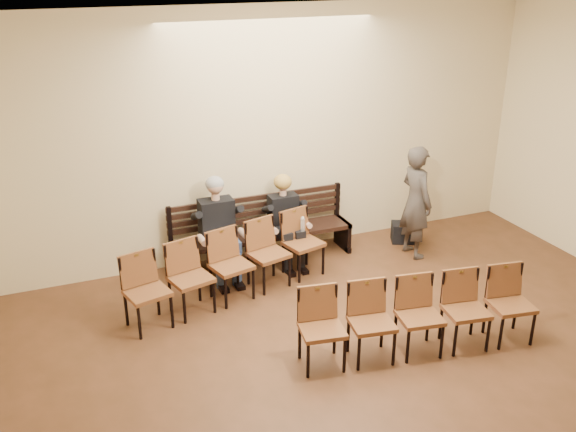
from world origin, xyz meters
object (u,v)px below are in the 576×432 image
object	(u,v)px
chair_row_back	(420,317)
chair_row_front	(231,266)
bench	(263,247)
seated_man	(219,228)
laptop	(221,239)
passerby	(417,194)
water_bottle	(303,232)
seated_woman	(286,224)
bag	(405,232)

from	to	relation	value
chair_row_back	chair_row_front	bearing A→B (deg)	137.59
bench	seated_man	xyz separation A→B (m)	(-0.67, -0.12, 0.46)
laptop	chair_row_back	xyz separation A→B (m)	(1.48, -2.49, -0.14)
bench	seated_man	size ratio (longest dim) A/B	1.90
passerby	laptop	bearing A→B (deg)	79.18
laptop	water_bottle	distance (m)	1.12
laptop	chair_row_front	xyz separation A→B (m)	(-0.04, -0.57, -0.13)
seated_woman	bag	xyz separation A→B (m)	(1.94, -0.06, -0.43)
seated_man	chair_row_front	distance (m)	0.75
bench	chair_row_front	size ratio (longest dim) A/B	0.95
water_bottle	chair_row_front	distance (m)	1.23
chair_row_front	passerby	bearing A→B (deg)	-9.45
laptop	chair_row_back	world-z (taller)	chair_row_back
bench	bag	size ratio (longest dim) A/B	6.41
laptop	seated_man	bearing A→B (deg)	78.95
chair_row_front	seated_woman	bearing A→B (deg)	20.57
seated_man	chair_row_back	xyz separation A→B (m)	(1.47, -2.63, -0.25)
bag	chair_row_back	bearing A→B (deg)	-119.30
laptop	passerby	size ratio (longest dim) A/B	0.18
passerby	seated_woman	bearing A→B (deg)	71.24
passerby	chair_row_front	bearing A→B (deg)	90.84
laptop	bag	distance (m)	2.96
bench	chair_row_back	distance (m)	2.87
bench	seated_woman	size ratio (longest dim) A/B	2.25
bench	water_bottle	distance (m)	0.68
seated_woman	passerby	world-z (taller)	passerby
seated_man	passerby	world-z (taller)	passerby
seated_man	laptop	distance (m)	0.18
chair_row_back	bench	bearing A→B (deg)	115.27
water_bottle	bag	world-z (taller)	water_bottle
laptop	bag	bearing A→B (deg)	-2.89
bench	laptop	size ratio (longest dim) A/B	7.52
seated_woman	chair_row_back	world-z (taller)	seated_woman
seated_woman	bag	bearing A→B (deg)	-1.72
bag	seated_man	bearing A→B (deg)	178.85
bench	seated_woman	distance (m)	0.48
water_bottle	chair_row_back	distance (m)	2.36
bench	passerby	distance (m)	2.30
bag	passerby	distance (m)	0.91
seated_man	passerby	distance (m)	2.82
seated_man	laptop	size ratio (longest dim) A/B	3.95
bench	bag	bearing A→B (deg)	-4.55
water_bottle	passerby	xyz separation A→B (m)	(1.67, -0.18, 0.39)
water_bottle	seated_woman	bearing A→B (deg)	112.91
laptop	water_bottle	size ratio (longest dim) A/B	1.64
seated_woman	chair_row_back	bearing A→B (deg)	-79.23
seated_woman	bag	distance (m)	1.99
seated_man	bag	world-z (taller)	seated_man
seated_man	seated_woman	world-z (taller)	seated_man
passerby	chair_row_front	size ratio (longest dim) A/B	0.69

